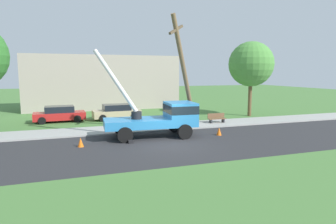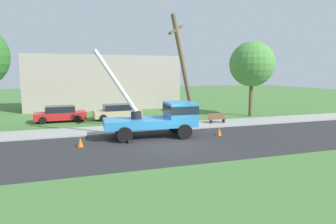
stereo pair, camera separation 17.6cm
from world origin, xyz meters
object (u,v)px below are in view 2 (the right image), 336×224
park_bench (217,118)px  roadside_tree_near (252,64)px  utility_truck (162,116)px  leaning_utility_pole (185,74)px  traffic_cone_curbside (189,127)px  traffic_cone_ahead (219,131)px  parked_sedan_red (60,114)px  parked_sedan_tan (117,112)px  traffic_cone_behind (80,142)px

park_bench → roadside_tree_near: bearing=29.6°
utility_truck → leaning_utility_pole: bearing=25.4°
roadside_tree_near → traffic_cone_curbside: bearing=-150.0°
utility_truck → park_bench: size_ratio=4.22×
utility_truck → traffic_cone_ahead: 4.18m
traffic_cone_curbside → parked_sedan_red: bearing=141.2°
utility_truck → parked_sedan_red: bearing=128.1°
traffic_cone_ahead → roadside_tree_near: roadside_tree_near is taller
roadside_tree_near → traffic_cone_ahead: bearing=-135.6°
traffic_cone_ahead → parked_sedan_tan: 11.06m
traffic_cone_behind → traffic_cone_curbside: size_ratio=1.00×
traffic_cone_ahead → roadside_tree_near: 11.52m
traffic_cone_curbside → park_bench: park_bench is taller
leaning_utility_pole → roadside_tree_near: 10.79m
park_bench → roadside_tree_near: size_ratio=0.21×
park_bench → roadside_tree_near: 7.78m
traffic_cone_behind → parked_sedan_tan: 10.43m
leaning_utility_pole → traffic_cone_curbside: bearing=27.7°
park_bench → roadside_tree_near: (5.36, 3.05, 4.75)m
parked_sedan_red → leaning_utility_pole: bearing=-41.1°
utility_truck → traffic_cone_curbside: 3.00m
utility_truck → traffic_cone_curbside: bearing=25.9°
leaning_utility_pole → roadside_tree_near: (9.32, 5.37, 0.92)m
leaning_utility_pole → traffic_cone_behind: bearing=-163.8°
traffic_cone_ahead → traffic_cone_behind: same height
roadside_tree_near → parked_sedan_tan: bearing=170.6°
parked_sedan_tan → parked_sedan_red: bearing=177.6°
utility_truck → parked_sedan_tan: 8.73m
utility_truck → traffic_cone_behind: utility_truck is taller
parked_sedan_red → traffic_cone_behind: bearing=-82.2°
roadside_tree_near → parked_sedan_red: bearing=172.5°
parked_sedan_tan → traffic_cone_behind: bearing=-110.9°
leaning_utility_pole → parked_sedan_red: bearing=138.9°
parked_sedan_red → park_bench: size_ratio=2.79×
traffic_cone_behind → parked_sedan_tan: (3.71, 9.73, 0.43)m
traffic_cone_curbside → parked_sedan_red: (-9.35, 7.52, 0.43)m
roadside_tree_near → leaning_utility_pole: bearing=-150.1°
parked_sedan_red → traffic_cone_curbside: bearing=-38.8°
leaning_utility_pole → park_bench: size_ratio=5.26×
traffic_cone_curbside → park_bench: (3.50, 2.08, 0.18)m
traffic_cone_behind → utility_truck: bearing=12.4°
traffic_cone_ahead → traffic_cone_curbside: bearing=123.2°
parked_sedan_tan → roadside_tree_near: (13.14, -2.18, 4.50)m
leaning_utility_pole → parked_sedan_red: 12.33m
traffic_cone_curbside → parked_sedan_red: size_ratio=0.13×
traffic_cone_behind → parked_sedan_red: 10.04m
leaning_utility_pole → traffic_cone_ahead: (1.88, -1.92, -4.01)m
traffic_cone_ahead → park_bench: bearing=63.9°
parked_sedan_tan → roadside_tree_near: roadside_tree_near is taller
traffic_cone_ahead → traffic_cone_curbside: (-1.42, 2.16, 0.00)m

